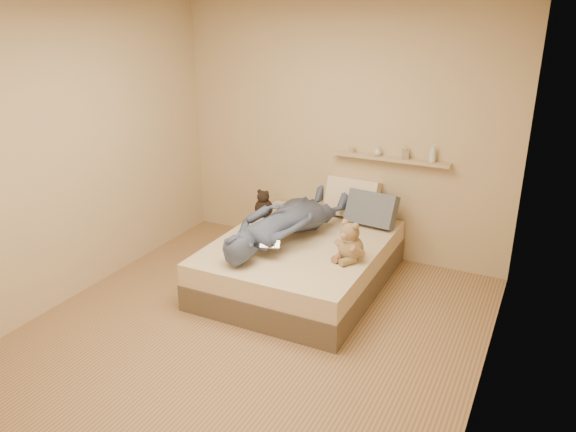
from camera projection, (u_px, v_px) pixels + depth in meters
The scene contains 10 objects.
room at pixel (250, 182), 4.23m from camera, with size 3.80×3.80×3.80m.
bed at pixel (301, 263), 5.39m from camera, with size 1.50×1.90×0.45m.
game_console at pixel (270, 244), 4.86m from camera, with size 0.19×0.13×0.06m.
teddy_bear at pixel (350, 244), 4.87m from camera, with size 0.29×0.30×0.37m.
dark_plush at pixel (264, 205), 5.88m from camera, with size 0.19×0.19×0.30m.
pillow_cream at pixel (352, 198), 5.85m from camera, with size 0.55×0.16×0.40m, color beige.
pillow_grey at pixel (372, 209), 5.64m from camera, with size 0.50×0.14×0.34m, color slate.
person at pixel (285, 221), 5.27m from camera, with size 0.59×1.62×0.39m, color #444D6B.
wall_shelf at pixel (390, 159), 5.61m from camera, with size 1.20×0.12×0.03m, color tan.
shelf_bottles at pixel (401, 152), 5.54m from camera, with size 0.90×0.11×0.18m.
Camera 1 is at (2.05, -3.49, 2.57)m, focal length 35.00 mm.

